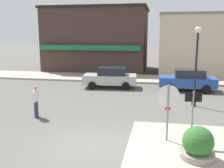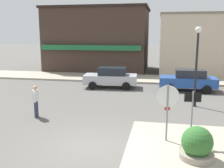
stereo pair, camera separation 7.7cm
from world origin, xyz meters
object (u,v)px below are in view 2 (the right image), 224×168
object	(u,v)px
lamp_post	(197,55)
parked_car_nearest	(111,77)
one_way_sign	(192,112)
planter	(197,146)
stop_sign	(167,105)
parked_car_second	(188,80)
pedestrian_crossing_near	(36,100)

from	to	relation	value
lamp_post	parked_car_nearest	distance (m)	7.38
one_way_sign	planter	xyz separation A→B (m)	(0.07, -1.22, -0.77)
one_way_sign	planter	bearing A→B (deg)	-86.84
stop_sign	one_way_sign	world-z (taller)	stop_sign
lamp_post	parked_car_second	distance (m)	4.71
one_way_sign	planter	size ratio (longest dim) A/B	1.71
planter	parked_car_second	xyz separation A→B (m)	(0.72, 11.11, 0.25)
parked_car_second	parked_car_nearest	bearing A→B (deg)	-179.99
lamp_post	parked_car_nearest	xyz separation A→B (m)	(-5.68, 4.19, -2.15)
parked_car_nearest	pedestrian_crossing_near	size ratio (longest dim) A/B	2.57
stop_sign	parked_car_nearest	size ratio (longest dim) A/B	0.56
planter	parked_car_nearest	size ratio (longest dim) A/B	0.30
stop_sign	planter	distance (m)	1.87
lamp_post	parked_car_nearest	world-z (taller)	lamp_post
parked_car_second	planter	bearing A→B (deg)	-93.72
pedestrian_crossing_near	planter	bearing A→B (deg)	-24.88
one_way_sign	pedestrian_crossing_near	size ratio (longest dim) A/B	1.30
planter	lamp_post	distance (m)	7.36
stop_sign	parked_car_nearest	bearing A→B (deg)	112.38
stop_sign	parked_car_second	world-z (taller)	stop_sign
stop_sign	pedestrian_crossing_near	world-z (taller)	stop_sign
stop_sign	pedestrian_crossing_near	bearing A→B (deg)	161.84
planter	one_way_sign	bearing A→B (deg)	93.16
parked_car_nearest	lamp_post	bearing A→B (deg)	-36.42
lamp_post	pedestrian_crossing_near	size ratio (longest dim) A/B	2.82
planter	parked_car_second	bearing A→B (deg)	86.28
stop_sign	planter	size ratio (longest dim) A/B	1.88
stop_sign	pedestrian_crossing_near	size ratio (longest dim) A/B	1.43
planter	parked_car_nearest	bearing A→B (deg)	114.17
one_way_sign	parked_car_second	world-z (taller)	one_way_sign
planter	parked_car_second	size ratio (longest dim) A/B	0.31
lamp_post	parked_car_second	xyz separation A→B (m)	(0.03, 4.19, -2.15)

